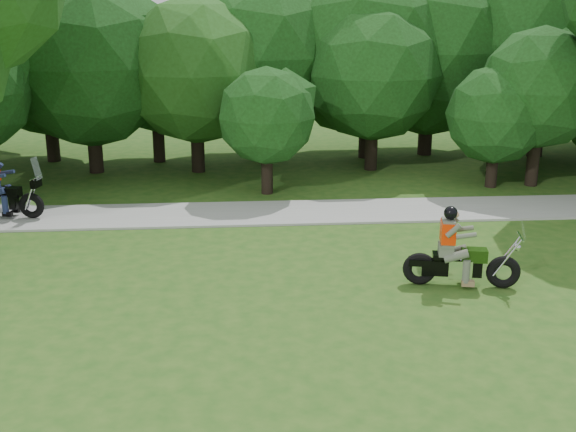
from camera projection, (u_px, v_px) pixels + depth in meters
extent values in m
plane|color=#255317|center=(390.00, 351.00, 11.88)|extent=(100.00, 100.00, 0.00)
cube|color=gray|center=(328.00, 212.00, 19.51)|extent=(60.00, 2.20, 0.06)
cylinder|color=black|center=(267.00, 171.00, 21.26)|extent=(0.34, 0.34, 1.37)
sphere|color=#163510|center=(267.00, 116.00, 20.79)|extent=(2.87, 2.87, 2.87)
cylinder|color=black|center=(95.00, 146.00, 23.80)|extent=(0.47, 0.47, 1.80)
sphere|color=#163510|center=(89.00, 64.00, 23.03)|extent=(5.39, 5.39, 5.39)
cylinder|color=black|center=(492.00, 167.00, 22.02)|extent=(0.35, 0.35, 1.25)
sphere|color=#163510|center=(496.00, 115.00, 21.56)|extent=(3.01, 3.01, 3.01)
cylinder|color=black|center=(198.00, 145.00, 23.89)|extent=(0.44, 0.44, 1.78)
sphere|color=#245016|center=(195.00, 70.00, 23.18)|extent=(4.81, 4.81, 4.81)
cylinder|color=black|center=(425.00, 130.00, 26.55)|extent=(0.51, 0.51, 1.80)
sphere|color=#163510|center=(430.00, 48.00, 25.69)|extent=(6.30, 6.30, 6.30)
cylinder|color=black|center=(52.00, 136.00, 25.45)|extent=(0.45, 0.45, 1.80)
sphere|color=#163510|center=(45.00, 63.00, 24.71)|extent=(5.08, 5.08, 5.08)
cylinder|color=black|center=(533.00, 157.00, 22.12)|extent=(0.38, 0.38, 1.80)
sphere|color=#163510|center=(540.00, 88.00, 21.51)|extent=(3.67, 3.67, 3.67)
cylinder|color=black|center=(257.00, 135.00, 25.70)|extent=(0.50, 0.50, 1.80)
sphere|color=#163510|center=(256.00, 54.00, 24.88)|extent=(5.91, 5.91, 5.91)
cylinder|color=black|center=(366.00, 133.00, 26.05)|extent=(0.52, 0.52, 1.80)
sphere|color=#163510|center=(369.00, 49.00, 25.19)|extent=(6.36, 6.36, 6.36)
cylinder|color=black|center=(371.00, 144.00, 24.18)|extent=(0.42, 0.42, 1.75)
sphere|color=#163510|center=(374.00, 74.00, 23.51)|extent=(4.43, 4.43, 4.43)
cylinder|color=black|center=(536.00, 132.00, 26.28)|extent=(0.56, 0.56, 1.80)
sphere|color=#163510|center=(545.00, 41.00, 25.35)|extent=(7.15, 7.15, 7.15)
cylinder|color=black|center=(158.00, 137.00, 25.37)|extent=(0.42, 0.42, 1.80)
sphere|color=#163510|center=(155.00, 70.00, 24.70)|extent=(4.31, 4.31, 4.31)
torus|color=black|center=(420.00, 269.00, 14.55)|extent=(0.70, 0.32, 0.68)
torus|color=black|center=(503.00, 272.00, 14.36)|extent=(0.70, 0.32, 0.68)
cube|color=black|center=(451.00, 268.00, 14.46)|extent=(1.21, 0.46, 0.31)
cube|color=silver|center=(460.00, 268.00, 14.44)|extent=(0.52, 0.41, 0.39)
cube|color=black|center=(474.00, 255.00, 14.33)|extent=(0.55, 0.38, 0.25)
cube|color=black|center=(445.00, 256.00, 14.40)|extent=(0.55, 0.40, 0.10)
cylinder|color=silver|center=(507.00, 256.00, 14.26)|extent=(0.52, 0.14, 0.80)
cylinder|color=silver|center=(521.00, 237.00, 14.11)|extent=(0.15, 0.62, 0.03)
cube|color=#4D5444|center=(446.00, 249.00, 14.36)|extent=(0.36, 0.42, 0.23)
cube|color=#4D5444|center=(448.00, 233.00, 14.26)|extent=(0.33, 0.45, 0.54)
cube|color=#FF2F05|center=(448.00, 232.00, 14.26)|extent=(0.36, 0.49, 0.43)
sphere|color=black|center=(451.00, 213.00, 14.14)|extent=(0.27, 0.27, 0.27)
torus|color=black|center=(32.00, 206.00, 18.74)|extent=(0.71, 0.35, 0.68)
cube|color=silver|center=(3.00, 202.00, 18.85)|extent=(0.53, 0.43, 0.39)
cube|color=black|center=(11.00, 192.00, 18.73)|extent=(0.56, 0.40, 0.25)
cylinder|color=silver|center=(32.00, 193.00, 18.64)|extent=(0.39, 0.13, 0.87)
cylinder|color=silver|center=(36.00, 177.00, 18.49)|extent=(0.18, 0.62, 0.04)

